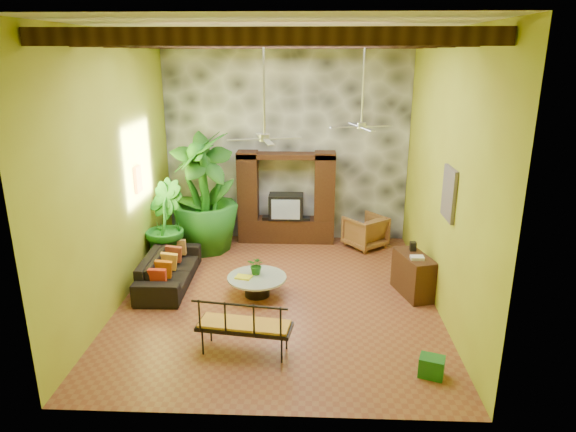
{
  "coord_description": "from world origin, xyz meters",
  "views": [
    {
      "loc": [
        0.58,
        -9.15,
        4.6
      ],
      "look_at": [
        0.17,
        0.2,
        1.6
      ],
      "focal_mm": 32.0,
      "sensor_mm": 36.0,
      "label": 1
    }
  ],
  "objects_px": {
    "entertainment_center": "(286,204)",
    "tall_plant_b": "(164,224)",
    "tall_plant_c": "(204,193)",
    "coffee_table": "(257,283)",
    "iron_bench": "(244,324)",
    "ceiling_fan_front": "(265,126)",
    "side_console": "(413,275)",
    "ceiling_fan_back": "(362,115)",
    "sofa": "(169,269)",
    "green_bin": "(432,367)",
    "wicker_armchair": "(365,231)",
    "tall_plant_a": "(205,193)"
  },
  "relations": [
    {
      "from": "iron_bench",
      "to": "green_bin",
      "type": "relative_size",
      "value": 4.34
    },
    {
      "from": "wicker_armchair",
      "to": "coffee_table",
      "type": "height_order",
      "value": "wicker_armchair"
    },
    {
      "from": "ceiling_fan_back",
      "to": "entertainment_center",
      "type": "bearing_deg",
      "value": 129.57
    },
    {
      "from": "ceiling_fan_front",
      "to": "green_bin",
      "type": "distance_m",
      "value": 4.68
    },
    {
      "from": "sofa",
      "to": "iron_bench",
      "type": "xyz_separation_m",
      "value": [
        1.88,
        -2.54,
        0.2
      ]
    },
    {
      "from": "tall_plant_b",
      "to": "tall_plant_c",
      "type": "relative_size",
      "value": 0.67
    },
    {
      "from": "tall_plant_b",
      "to": "side_console",
      "type": "xyz_separation_m",
      "value": [
        5.3,
        -1.29,
        -0.55
      ]
    },
    {
      "from": "side_console",
      "to": "coffee_table",
      "type": "bearing_deg",
      "value": 166.93
    },
    {
      "from": "entertainment_center",
      "to": "sofa",
      "type": "distance_m",
      "value": 3.57
    },
    {
      "from": "sofa",
      "to": "green_bin",
      "type": "relative_size",
      "value": 6.41
    },
    {
      "from": "tall_plant_c",
      "to": "coffee_table",
      "type": "relative_size",
      "value": 2.46
    },
    {
      "from": "sofa",
      "to": "iron_bench",
      "type": "relative_size",
      "value": 1.48
    },
    {
      "from": "tall_plant_b",
      "to": "tall_plant_c",
      "type": "height_order",
      "value": "tall_plant_c"
    },
    {
      "from": "entertainment_center",
      "to": "sofa",
      "type": "height_order",
      "value": "entertainment_center"
    },
    {
      "from": "ceiling_fan_front",
      "to": "ceiling_fan_back",
      "type": "relative_size",
      "value": 1.0
    },
    {
      "from": "tall_plant_c",
      "to": "coffee_table",
      "type": "xyz_separation_m",
      "value": [
        1.49,
        -2.42,
        -1.17
      ]
    },
    {
      "from": "tall_plant_a",
      "to": "tall_plant_b",
      "type": "xyz_separation_m",
      "value": [
        -0.77,
        -0.95,
        -0.45
      ]
    },
    {
      "from": "coffee_table",
      "to": "green_bin",
      "type": "xyz_separation_m",
      "value": [
        2.85,
        -2.54,
        -0.1
      ]
    },
    {
      "from": "tall_plant_a",
      "to": "tall_plant_b",
      "type": "distance_m",
      "value": 1.31
    },
    {
      "from": "sofa",
      "to": "tall_plant_b",
      "type": "height_order",
      "value": "tall_plant_b"
    },
    {
      "from": "tall_plant_b",
      "to": "green_bin",
      "type": "relative_size",
      "value": 5.37
    },
    {
      "from": "entertainment_center",
      "to": "tall_plant_b",
      "type": "height_order",
      "value": "entertainment_center"
    },
    {
      "from": "wicker_armchair",
      "to": "green_bin",
      "type": "bearing_deg",
      "value": 56.69
    },
    {
      "from": "coffee_table",
      "to": "iron_bench",
      "type": "bearing_deg",
      "value": -89.73
    },
    {
      "from": "tall_plant_a",
      "to": "iron_bench",
      "type": "height_order",
      "value": "tall_plant_a"
    },
    {
      "from": "entertainment_center",
      "to": "tall_plant_a",
      "type": "relative_size",
      "value": 0.85
    },
    {
      "from": "ceiling_fan_back",
      "to": "tall_plant_b",
      "type": "relative_size",
      "value": 0.97
    },
    {
      "from": "entertainment_center",
      "to": "ceiling_fan_back",
      "type": "relative_size",
      "value": 1.29
    },
    {
      "from": "sofa",
      "to": "tall_plant_b",
      "type": "xyz_separation_m",
      "value": [
        -0.35,
        1.02,
        0.63
      ]
    },
    {
      "from": "tall_plant_b",
      "to": "iron_bench",
      "type": "bearing_deg",
      "value": -57.96
    },
    {
      "from": "tall_plant_b",
      "to": "side_console",
      "type": "bearing_deg",
      "value": -13.68
    },
    {
      "from": "ceiling_fan_front",
      "to": "iron_bench",
      "type": "relative_size",
      "value": 1.19
    },
    {
      "from": "side_console",
      "to": "green_bin",
      "type": "xyz_separation_m",
      "value": [
        -0.23,
        -2.73,
        -0.26
      ]
    },
    {
      "from": "entertainment_center",
      "to": "ceiling_fan_front",
      "type": "bearing_deg",
      "value": -93.24
    },
    {
      "from": "entertainment_center",
      "to": "ceiling_fan_front",
      "type": "relative_size",
      "value": 1.29
    },
    {
      "from": "coffee_table",
      "to": "tall_plant_b",
      "type": "bearing_deg",
      "value": 146.4
    },
    {
      "from": "side_console",
      "to": "green_bin",
      "type": "distance_m",
      "value": 2.75
    },
    {
      "from": "ceiling_fan_back",
      "to": "green_bin",
      "type": "xyz_separation_m",
      "value": [
        0.82,
        -3.71,
        -3.24
      ]
    },
    {
      "from": "entertainment_center",
      "to": "green_bin",
      "type": "xyz_separation_m",
      "value": [
        2.42,
        -5.65,
        -0.81
      ]
    },
    {
      "from": "coffee_table",
      "to": "iron_bench",
      "type": "relative_size",
      "value": 0.75
    },
    {
      "from": "ceiling_fan_back",
      "to": "ceiling_fan_front",
      "type": "bearing_deg",
      "value": -138.37
    },
    {
      "from": "ceiling_fan_back",
      "to": "green_bin",
      "type": "distance_m",
      "value": 5.0
    },
    {
      "from": "entertainment_center",
      "to": "wicker_armchair",
      "type": "relative_size",
      "value": 2.74
    },
    {
      "from": "green_bin",
      "to": "tall_plant_a",
      "type": "bearing_deg",
      "value": 130.89
    },
    {
      "from": "wicker_armchair",
      "to": "side_console",
      "type": "height_order",
      "value": "side_console"
    },
    {
      "from": "entertainment_center",
      "to": "tall_plant_c",
      "type": "height_order",
      "value": "tall_plant_c"
    },
    {
      "from": "iron_bench",
      "to": "side_console",
      "type": "xyz_separation_m",
      "value": [
        3.07,
        2.27,
        -0.12
      ]
    },
    {
      "from": "entertainment_center",
      "to": "tall_plant_b",
      "type": "relative_size",
      "value": 1.25
    },
    {
      "from": "ceiling_fan_back",
      "to": "green_bin",
      "type": "bearing_deg",
      "value": -77.49
    },
    {
      "from": "tall_plant_a",
      "to": "green_bin",
      "type": "height_order",
      "value": "tall_plant_a"
    }
  ]
}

